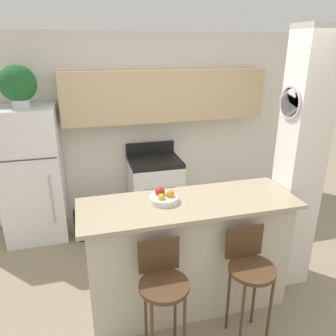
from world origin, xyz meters
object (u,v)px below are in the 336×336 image
object	(u,v)px
stove_range	(155,189)
fruit_bowl	(164,197)
bar_stool_right	(249,269)
potted_plant_on_fridge	(18,85)
trash_bin	(85,224)
bar_stool_left	(163,285)
refrigerator	(32,175)

from	to	relation	value
stove_range	fruit_bowl	size ratio (longest dim) A/B	4.31
bar_stool_right	potted_plant_on_fridge	bearing A→B (deg)	130.62
stove_range	fruit_bowl	world-z (taller)	fruit_bowl
bar_stool_right	potted_plant_on_fridge	size ratio (longest dim) A/B	2.08
trash_bin	bar_stool_right	bearing A→B (deg)	-56.75
bar_stool_left	bar_stool_right	size ratio (longest dim) A/B	1.00
bar_stool_left	potted_plant_on_fridge	xyz separation A→B (m)	(-1.14, 2.18, 1.28)
refrigerator	stove_range	bearing A→B (deg)	0.90
refrigerator	bar_stool_right	distance (m)	2.87
trash_bin	bar_stool_left	bearing A→B (deg)	-74.08
stove_range	trash_bin	xyz separation A→B (m)	(-1.00, -0.25, -0.27)
bar_stool_left	potted_plant_on_fridge	size ratio (longest dim) A/B	2.08
stove_range	bar_stool_left	world-z (taller)	stove_range
potted_plant_on_fridge	fruit_bowl	bearing A→B (deg)	-51.71
stove_range	bar_stool_left	size ratio (longest dim) A/B	1.07
bar_stool_right	trash_bin	xyz separation A→B (m)	(-1.28, 1.95, -0.48)
refrigerator	stove_range	distance (m)	1.63
bar_stool_right	stove_range	bearing A→B (deg)	97.35
stove_range	potted_plant_on_fridge	distance (m)	2.18
trash_bin	refrigerator	bearing A→B (deg)	159.25
refrigerator	bar_stool_right	size ratio (longest dim) A/B	1.70
refrigerator	potted_plant_on_fridge	xyz separation A→B (m)	(-0.00, 0.00, 1.11)
potted_plant_on_fridge	fruit_bowl	world-z (taller)	potted_plant_on_fridge
bar_stool_left	trash_bin	world-z (taller)	bar_stool_left
refrigerator	stove_range	world-z (taller)	refrigerator
bar_stool_left	trash_bin	bearing A→B (deg)	105.92
stove_range	bar_stool_left	bearing A→B (deg)	-101.29
refrigerator	potted_plant_on_fridge	world-z (taller)	potted_plant_on_fridge
stove_range	fruit_bowl	distance (m)	1.81
trash_bin	potted_plant_on_fridge	bearing A→B (deg)	159.24
potted_plant_on_fridge	trash_bin	xyz separation A→B (m)	(0.59, -0.22, -1.76)
refrigerator	stove_range	size ratio (longest dim) A/B	1.59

